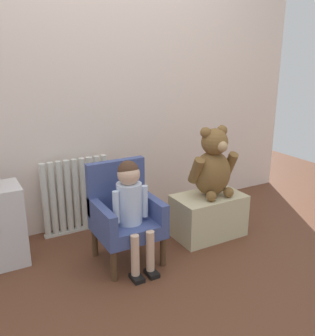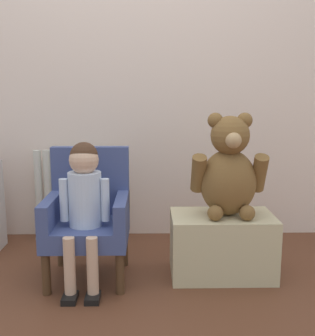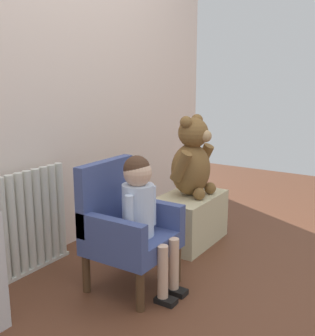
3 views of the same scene
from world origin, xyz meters
name	(u,v)px [view 3 (image 3 of 3)]	position (x,y,z in m)	size (l,w,h in m)	color
ground_plane	(237,298)	(0.00, 0.00, 0.00)	(6.00, 6.00, 0.00)	brown
back_wall	(52,67)	(0.00, 1.29, 1.20)	(3.80, 0.05, 2.40)	beige
radiator	(30,222)	(-0.36, 1.16, 0.31)	(0.56, 0.05, 0.62)	silver
child_armchair	(125,226)	(-0.20, 0.59, 0.34)	(0.43, 0.42, 0.69)	#3F4D83
child_figure	(142,204)	(-0.20, 0.47, 0.49)	(0.25, 0.35, 0.75)	silver
low_bench	(189,219)	(0.53, 0.58, 0.17)	(0.55, 0.34, 0.34)	#C7BC91
large_teddy_bear	(192,160)	(0.55, 0.58, 0.58)	(0.40, 0.28, 0.55)	brown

